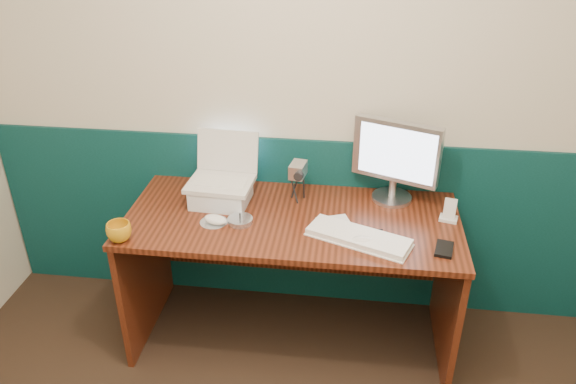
# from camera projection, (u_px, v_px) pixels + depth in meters

# --- Properties ---
(back_wall) EXTENTS (3.50, 0.04, 2.50)m
(back_wall) POSITION_uv_depth(u_px,v_px,m) (312.00, 93.00, 2.76)
(back_wall) COLOR beige
(back_wall) RESTS_ON ground
(wainscot) EXTENTS (3.48, 0.02, 1.00)m
(wainscot) POSITION_uv_depth(u_px,v_px,m) (309.00, 223.00, 3.11)
(wainscot) COLOR #062E2E
(wainscot) RESTS_ON ground
(desk) EXTENTS (1.60, 0.70, 0.75)m
(desk) POSITION_uv_depth(u_px,v_px,m) (292.00, 280.00, 2.86)
(desk) COLOR #361409
(desk) RESTS_ON ground
(laptop_riser) EXTENTS (0.29, 0.25, 0.09)m
(laptop_riser) POSITION_uv_depth(u_px,v_px,m) (221.00, 194.00, 2.79)
(laptop_riser) COLOR silver
(laptop_riser) RESTS_ON desk
(laptop) EXTENTS (0.33, 0.26, 0.26)m
(laptop) POSITION_uv_depth(u_px,v_px,m) (219.00, 162.00, 2.71)
(laptop) COLOR silver
(laptop) RESTS_ON laptop_riser
(monitor) EXTENTS (0.44, 0.27, 0.43)m
(monitor) POSITION_uv_depth(u_px,v_px,m) (395.00, 161.00, 2.74)
(monitor) COLOR #B3B3B8
(monitor) RESTS_ON desk
(keyboard) EXTENTS (0.48, 0.31, 0.03)m
(keyboard) POSITION_uv_depth(u_px,v_px,m) (359.00, 238.00, 2.51)
(keyboard) COLOR white
(keyboard) RESTS_ON desk
(mouse_right) EXTENTS (0.13, 0.10, 0.04)m
(mouse_right) POSITION_uv_depth(u_px,v_px,m) (362.00, 241.00, 2.47)
(mouse_right) COLOR white
(mouse_right) RESTS_ON desk
(mouse_left) EXTENTS (0.13, 0.10, 0.04)m
(mouse_left) POSITION_uv_depth(u_px,v_px,m) (215.00, 220.00, 2.63)
(mouse_left) COLOR white
(mouse_left) RESTS_ON desk
(mug) EXTENTS (0.13, 0.13, 0.09)m
(mug) POSITION_uv_depth(u_px,v_px,m) (119.00, 232.00, 2.49)
(mug) COLOR #CA8B13
(mug) RESTS_ON desk
(camcorder) EXTENTS (0.10, 0.14, 0.19)m
(camcorder) POSITION_uv_depth(u_px,v_px,m) (298.00, 183.00, 2.79)
(camcorder) COLOR silver
(camcorder) RESTS_ON desk
(cd_spindle) EXTENTS (0.12, 0.12, 0.02)m
(cd_spindle) POSITION_uv_depth(u_px,v_px,m) (240.00, 220.00, 2.64)
(cd_spindle) COLOR silver
(cd_spindle) RESTS_ON desk
(cd_loose_a) EXTENTS (0.13, 0.13, 0.00)m
(cd_loose_a) POSITION_uv_depth(u_px,v_px,m) (214.00, 222.00, 2.65)
(cd_loose_a) COLOR silver
(cd_loose_a) RESTS_ON desk
(pen) EXTENTS (0.14, 0.03, 0.01)m
(pen) POSITION_uv_depth(u_px,v_px,m) (368.00, 230.00, 2.58)
(pen) COLOR black
(pen) RESTS_ON desk
(papers) EXTENTS (0.18, 0.15, 0.00)m
(papers) POSITION_uv_depth(u_px,v_px,m) (333.00, 221.00, 2.65)
(papers) COLOR silver
(papers) RESTS_ON desk
(dock) EXTENTS (0.10, 0.08, 0.02)m
(dock) POSITION_uv_depth(u_px,v_px,m) (448.00, 219.00, 2.66)
(dock) COLOR silver
(dock) RESTS_ON desk
(music_player) EXTENTS (0.06, 0.04, 0.10)m
(music_player) POSITION_uv_depth(u_px,v_px,m) (450.00, 208.00, 2.63)
(music_player) COLOR silver
(music_player) RESTS_ON dock
(pda) EXTENTS (0.10, 0.14, 0.01)m
(pda) POSITION_uv_depth(u_px,v_px,m) (444.00, 249.00, 2.44)
(pda) COLOR black
(pda) RESTS_ON desk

